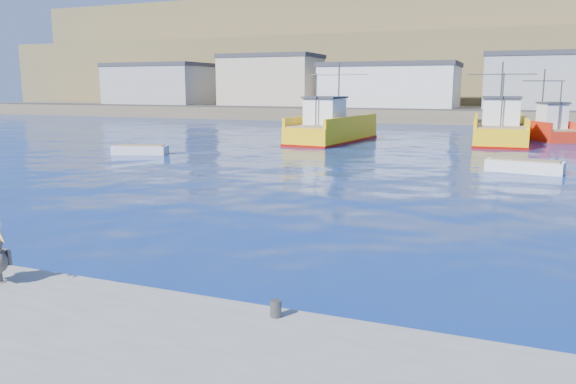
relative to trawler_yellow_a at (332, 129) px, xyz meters
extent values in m
plane|color=navy|center=(7.30, -32.02, -1.03)|extent=(260.00, 260.00, 0.00)
cylinder|color=#4C4C4C|center=(10.30, -35.42, -0.38)|extent=(0.20, 0.20, 0.30)
cube|color=brown|center=(7.30, 39.98, -0.23)|extent=(160.00, 30.00, 1.60)
cube|color=brown|center=(7.30, 65.98, 4.97)|extent=(180.00, 40.00, 14.00)
cube|color=brown|center=(7.30, 85.98, 9.97)|extent=(200.00, 40.00, 24.00)
cube|color=#2D2D2D|center=(7.30, 28.98, 0.62)|extent=(150.00, 5.00, 0.10)
cube|color=gray|center=(-40.70, 34.98, 3.57)|extent=(16.00, 10.00, 6.00)
cube|color=#333338|center=(-40.70, 34.98, 6.87)|extent=(16.32, 10.20, 0.60)
cube|color=tan|center=(-20.70, 34.98, 4.07)|extent=(14.00, 9.00, 7.00)
cube|color=#333338|center=(-20.70, 34.98, 7.87)|extent=(14.28, 9.18, 0.60)
cube|color=silver|center=(-2.70, 34.98, 3.32)|extent=(18.00, 11.00, 5.50)
cube|color=#333338|center=(-2.70, 34.98, 6.37)|extent=(18.36, 11.22, 0.60)
cube|color=gray|center=(17.30, 34.98, 3.82)|extent=(15.00, 10.00, 6.50)
cube|color=#333338|center=(17.30, 34.98, 7.37)|extent=(15.30, 10.20, 0.60)
cube|color=yellow|center=(0.03, 0.28, -0.32)|extent=(4.80, 11.17, 1.41)
cube|color=yellow|center=(1.72, 0.09, 0.73)|extent=(1.40, 10.58, 0.70)
cube|color=yellow|center=(-1.66, 0.47, 0.73)|extent=(1.40, 10.58, 0.70)
cube|color=#970B02|center=(0.03, 0.28, -0.98)|extent=(4.90, 11.40, 0.25)
cube|color=#8C7251|center=(0.03, 0.28, 0.43)|extent=(4.46, 10.71, 0.10)
cube|color=white|center=(-0.15, -1.34, 1.48)|extent=(2.82, 2.98, 2.00)
cube|color=#333338|center=(-0.15, -1.34, 2.58)|extent=(3.03, 3.32, 0.15)
cylinder|color=#4C4C4C|center=(0.15, 1.35, 2.88)|extent=(0.13, 0.13, 5.00)
cylinder|color=#4C4C4C|center=(-0.33, -2.95, 2.38)|extent=(0.11, 0.11, 4.00)
cylinder|color=#4C4C4C|center=(0.15, 1.35, 4.38)|extent=(5.04, 0.64, 0.08)
cube|color=yellow|center=(12.66, 4.64, -0.31)|extent=(4.39, 11.18, 1.43)
cube|color=yellow|center=(14.44, 4.73, 0.75)|extent=(0.82, 10.77, 0.70)
cube|color=yellow|center=(10.88, 4.54, 0.75)|extent=(0.82, 10.77, 0.70)
cube|color=#970B02|center=(12.66, 4.64, -0.98)|extent=(4.48, 11.40, 0.25)
cube|color=#8C7251|center=(12.66, 4.64, 0.45)|extent=(4.06, 10.72, 0.10)
cube|color=white|center=(12.75, 2.99, 1.50)|extent=(2.80, 2.89, 2.00)
cube|color=#333338|center=(12.75, 2.99, 2.60)|extent=(3.01, 3.23, 0.15)
cylinder|color=#4C4C4C|center=(12.60, 5.73, 2.90)|extent=(0.13, 0.13, 5.00)
cylinder|color=#4C4C4C|center=(12.84, 1.34, 2.40)|extent=(0.11, 0.11, 4.00)
cylinder|color=#4C4C4C|center=(12.60, 5.73, 4.40)|extent=(5.31, 0.37, 0.08)
cube|color=red|center=(16.18, 8.76, -0.57)|extent=(5.46, 7.53, 0.92)
cube|color=red|center=(17.30, 9.30, 0.24)|extent=(3.15, 6.32, 0.70)
cube|color=red|center=(15.05, 8.22, 0.24)|extent=(3.15, 6.32, 0.70)
cube|color=#8C7251|center=(16.18, 8.76, -0.06)|extent=(5.15, 7.18, 0.10)
cube|color=white|center=(16.64, 7.80, 0.99)|extent=(2.44, 2.40, 2.00)
cube|color=#333338|center=(16.64, 7.80, 2.09)|extent=(2.65, 2.65, 0.15)
cylinder|color=#4C4C4C|center=(15.87, 9.40, 2.39)|extent=(0.16, 0.16, 5.00)
cylinder|color=#4C4C4C|center=(17.10, 6.85, 1.89)|extent=(0.13, 0.13, 4.00)
cylinder|color=#4C4C4C|center=(15.87, 9.40, 3.89)|extent=(3.38, 1.68, 0.08)
cube|color=silver|center=(-9.17, -13.05, -0.81)|extent=(3.77, 2.24, 0.71)
cube|color=#8C7251|center=(-9.17, -13.05, -0.42)|extent=(3.35, 1.88, 0.07)
cube|color=silver|center=(14.48, -12.13, -0.79)|extent=(3.97, 1.97, 0.76)
cube|color=#8C7251|center=(14.48, -12.13, -0.38)|extent=(3.55, 1.62, 0.08)
cylinder|color=#595451|center=(4.40, -35.89, -0.39)|extent=(0.08, 0.08, 0.27)
cube|color=#595451|center=(4.45, -35.91, -0.52)|extent=(0.17, 0.15, 0.01)
cube|color=#38332D|center=(4.45, -35.78, -0.02)|extent=(0.57, 0.30, 0.39)
camera|label=1|loc=(13.92, -43.81, 3.39)|focal=35.00mm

